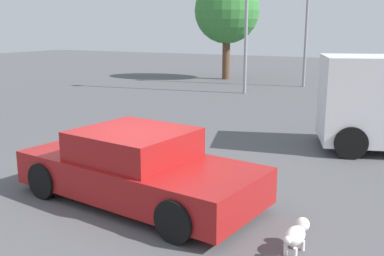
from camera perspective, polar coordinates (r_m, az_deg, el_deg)
The scene contains 4 objects.
ground_plane at distance 8.12m, azimuth -6.29°, elevation -8.82°, with size 80.00×80.00×0.00m, color #515154.
sedan_foreground at distance 7.85m, azimuth -6.90°, elevation -5.10°, with size 4.54×2.43×1.25m.
dog at distance 6.35m, azimuth 13.13°, elevation -12.96°, with size 0.30×0.67×0.41m.
tree_back_center at distance 26.38m, azimuth 4.45°, elevation 14.58°, with size 3.67×3.67×5.72m.
Camera 1 is at (4.23, -6.26, 2.96)m, focal length 41.97 mm.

